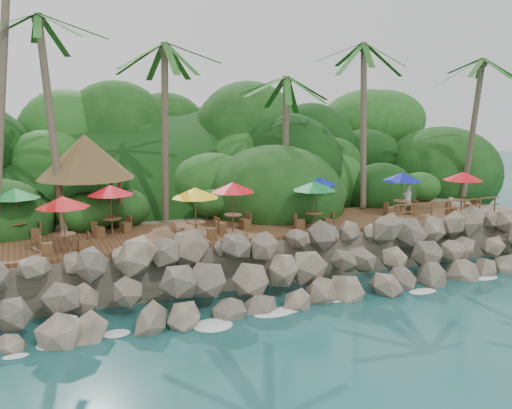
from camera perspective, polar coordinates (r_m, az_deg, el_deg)
name	(u,v)px	position (r m, az deg, el deg)	size (l,w,h in m)	color
ground	(313,309)	(23.71, 5.79, -10.51)	(140.00, 140.00, 0.00)	#19514F
land_base	(198,215)	(37.70, -5.97, -1.04)	(32.00, 25.20, 2.10)	gray
jungle_hill	(170,211)	(44.99, -8.77, -0.62)	(44.80, 28.00, 15.40)	#143811
seawall	(291,269)	(25.01, 3.62, -6.58)	(29.00, 4.00, 2.30)	gray
terrace	(256,228)	(28.26, 0.00, -2.40)	(26.00, 5.00, 0.20)	brown
jungle_foliage	(202,233)	(36.99, -5.48, -2.91)	(44.00, 16.00, 12.00)	#143811
foam_line	(309,306)	(23.94, 5.44, -10.22)	(25.20, 0.80, 0.06)	white
palms	(244,33)	(30.51, -1.28, 17.09)	(33.45, 7.04, 14.98)	brown
palapa	(85,157)	(29.06, -17.02, 4.68)	(4.80, 4.80, 4.60)	brown
dining_clusters	(254,189)	(27.48, -0.24, 1.62)	(25.04, 5.38, 2.37)	brown
railing	(448,207)	(31.64, 19.02, -0.29)	(7.20, 0.10, 1.00)	brown
waiter	(408,199)	(32.51, 15.19, 0.53)	(0.59, 0.38, 1.61)	silver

